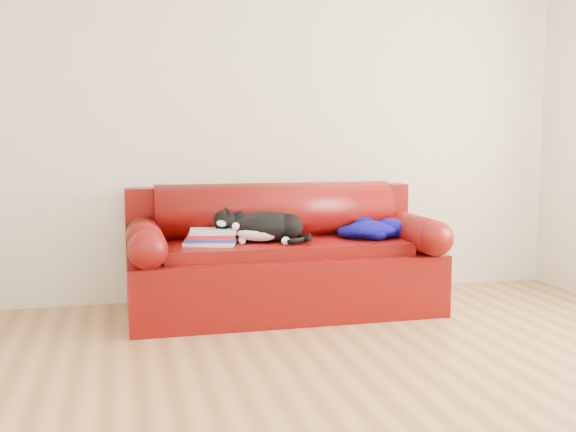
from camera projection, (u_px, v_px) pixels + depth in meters
name	position (u px, v px, depth m)	size (l,w,h in m)	color
ground	(373.00, 386.00, 3.27)	(4.50, 4.50, 0.00)	brown
room_shell	(402.00, 37.00, 3.12)	(4.52, 4.02, 2.61)	beige
sofa_base	(283.00, 278.00, 4.66)	(2.10, 0.90, 0.50)	#440702
sofa_back	(275.00, 230.00, 4.86)	(2.10, 1.01, 0.88)	#440702
book_stack	(212.00, 237.00, 4.45)	(0.39, 0.33, 0.10)	beige
cat	(264.00, 227.00, 4.55)	(0.68, 0.40, 0.26)	black
blanket	(372.00, 229.00, 4.74)	(0.55, 0.45, 0.15)	#03023F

